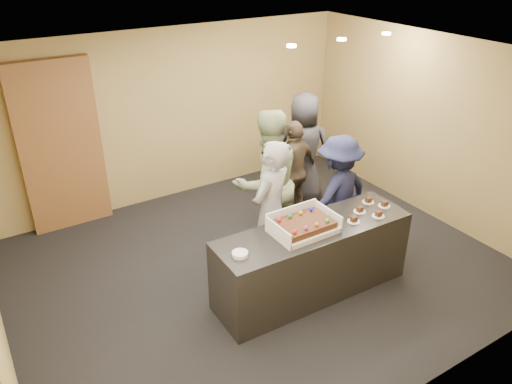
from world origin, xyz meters
TOP-DOWN VIEW (x-y plane):
  - room at (0.00, 0.00)m, footprint 6.04×6.00m
  - serving_counter at (0.28, -0.77)m, footprint 2.41×0.75m
  - storage_cabinet at (-1.75, 2.41)m, footprint 1.11×0.15m
  - cake_box at (0.13, -0.75)m, footprint 0.72×0.50m
  - sheet_cake at (0.13, -0.77)m, footprint 0.62×0.42m
  - plate_stack at (-0.72, -0.80)m, footprint 0.17×0.17m
  - slice_a at (0.75, -0.91)m, footprint 0.15×0.15m
  - slice_b at (0.97, -0.77)m, footprint 0.15×0.15m
  - slice_c at (1.08, -0.97)m, footprint 0.15×0.15m
  - slice_d at (1.23, -0.65)m, footprint 0.15×0.15m
  - slice_e at (1.32, -0.83)m, footprint 0.15×0.15m
  - person_server_grey at (0.08, -0.17)m, footprint 0.78×0.66m
  - person_sage_man at (0.36, 0.35)m, footprint 1.02×0.82m
  - person_navy_man at (1.17, -0.14)m, footprint 1.12×0.74m
  - person_brown_extra at (1.14, 0.80)m, footprint 0.98×0.61m
  - person_dark_suit at (1.54, 1.12)m, footprint 1.05×1.03m
  - ceiling_spotlights at (1.60, 0.50)m, footprint 1.72×0.12m

SIDE VIEW (x-z plane):
  - serving_counter at x=0.28m, z-range 0.00..0.90m
  - person_brown_extra at x=1.14m, z-range 0.00..1.56m
  - person_navy_man at x=1.17m, z-range 0.00..1.63m
  - person_server_grey at x=0.08m, z-range 0.00..1.80m
  - person_dark_suit at x=1.54m, z-range 0.00..1.82m
  - plate_stack at x=-0.72m, z-range 0.90..0.94m
  - slice_a at x=0.75m, z-range 0.89..0.96m
  - slice_b at x=0.97m, z-range 0.89..0.96m
  - slice_c at x=1.08m, z-range 0.89..0.96m
  - slice_d at x=1.23m, z-range 0.89..0.96m
  - slice_e at x=1.32m, z-range 0.89..0.96m
  - cake_box at x=0.13m, z-range 0.84..1.05m
  - person_sage_man at x=0.36m, z-range 0.00..1.98m
  - sheet_cake at x=0.13m, z-range 0.94..1.06m
  - storage_cabinet at x=-1.75m, z-range 0.00..2.45m
  - room at x=0.00m, z-range 0.00..2.70m
  - ceiling_spotlights at x=1.60m, z-range 2.66..2.69m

